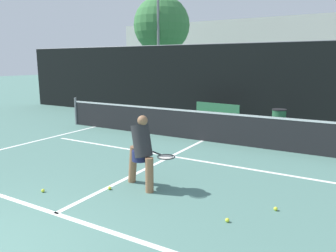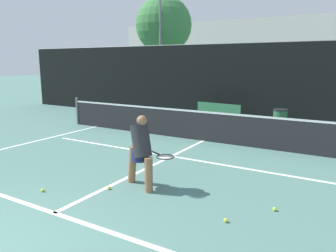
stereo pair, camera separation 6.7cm
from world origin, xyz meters
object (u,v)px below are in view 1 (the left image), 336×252
object	(u,v)px
player_practicing	(142,150)
courtside_bench	(216,113)
trash_bin	(279,121)
parked_car	(279,104)

from	to	relation	value
player_practicing	courtside_bench	bearing A→B (deg)	123.76
courtside_bench	trash_bin	xyz separation A→B (m)	(2.45, -0.31, -0.05)
courtside_bench	player_practicing	bearing A→B (deg)	-72.40
courtside_bench	trash_bin	world-z (taller)	courtside_bench
courtside_bench	parked_car	xyz separation A→B (m)	(1.77, 2.97, 0.16)
player_practicing	courtside_bench	size ratio (longest dim) A/B	0.76
player_practicing	trash_bin	distance (m)	6.61
player_practicing	courtside_bench	world-z (taller)	player_practicing
trash_bin	parked_car	bearing A→B (deg)	101.70
player_practicing	parked_car	xyz separation A→B (m)	(0.56, 9.76, -0.14)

